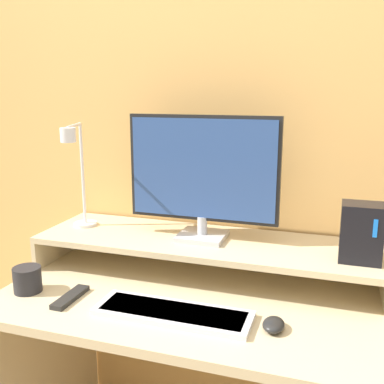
{
  "coord_description": "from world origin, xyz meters",
  "views": [
    {
      "loc": [
        0.44,
        -0.96,
        1.42
      ],
      "look_at": [
        -0.01,
        0.4,
        1.1
      ],
      "focal_mm": 42.0,
      "sensor_mm": 36.0,
      "label": 1
    }
  ],
  "objects_px": {
    "desk_lamp": "(77,171)",
    "remote_control": "(70,297)",
    "keyboard": "(171,313)",
    "mouse": "(274,325)",
    "mug": "(27,279)",
    "monitor": "(203,174)",
    "router_dock": "(361,233)"
  },
  "relations": [
    {
      "from": "mouse",
      "to": "mug",
      "type": "xyz_separation_m",
      "value": [
        -0.82,
        -0.01,
        0.03
      ]
    },
    {
      "from": "monitor",
      "to": "desk_lamp",
      "type": "relative_size",
      "value": 1.34
    },
    {
      "from": "remote_control",
      "to": "router_dock",
      "type": "bearing_deg",
      "value": 18.61
    },
    {
      "from": "mouse",
      "to": "remote_control",
      "type": "relative_size",
      "value": 0.53
    },
    {
      "from": "mug",
      "to": "mouse",
      "type": "bearing_deg",
      "value": 0.39
    },
    {
      "from": "keyboard",
      "to": "mouse",
      "type": "height_order",
      "value": "mouse"
    },
    {
      "from": "monitor",
      "to": "mouse",
      "type": "bearing_deg",
      "value": -47.16
    },
    {
      "from": "mouse",
      "to": "mug",
      "type": "height_order",
      "value": "mug"
    },
    {
      "from": "router_dock",
      "to": "mouse",
      "type": "relative_size",
      "value": 2.14
    },
    {
      "from": "monitor",
      "to": "mouse",
      "type": "height_order",
      "value": "monitor"
    },
    {
      "from": "remote_control",
      "to": "mug",
      "type": "relative_size",
      "value": 1.78
    },
    {
      "from": "router_dock",
      "to": "remote_control",
      "type": "relative_size",
      "value": 1.13
    },
    {
      "from": "desk_lamp",
      "to": "remote_control",
      "type": "xyz_separation_m",
      "value": [
        0.13,
        -0.28,
        -0.36
      ]
    },
    {
      "from": "router_dock",
      "to": "keyboard",
      "type": "relative_size",
      "value": 0.39
    },
    {
      "from": "desk_lamp",
      "to": "remote_control",
      "type": "bearing_deg",
      "value": -65.45
    },
    {
      "from": "router_dock",
      "to": "mouse",
      "type": "distance_m",
      "value": 0.42
    },
    {
      "from": "monitor",
      "to": "mug",
      "type": "bearing_deg",
      "value": -145.99
    },
    {
      "from": "desk_lamp",
      "to": "mug",
      "type": "relative_size",
      "value": 4.44
    },
    {
      "from": "desk_lamp",
      "to": "keyboard",
      "type": "xyz_separation_m",
      "value": [
        0.48,
        -0.28,
        -0.36
      ]
    },
    {
      "from": "router_dock",
      "to": "mug",
      "type": "bearing_deg",
      "value": -164.68
    },
    {
      "from": "remote_control",
      "to": "mug",
      "type": "xyz_separation_m",
      "value": [
        -0.17,
        0.01,
        0.03
      ]
    },
    {
      "from": "keyboard",
      "to": "mug",
      "type": "height_order",
      "value": "mug"
    },
    {
      "from": "keyboard",
      "to": "remote_control",
      "type": "height_order",
      "value": "keyboard"
    },
    {
      "from": "desk_lamp",
      "to": "router_dock",
      "type": "relative_size",
      "value": 2.2
    },
    {
      "from": "router_dock",
      "to": "mouse",
      "type": "bearing_deg",
      "value": -128.8
    },
    {
      "from": "remote_control",
      "to": "mug",
      "type": "distance_m",
      "value": 0.17
    },
    {
      "from": "desk_lamp",
      "to": "mouse",
      "type": "relative_size",
      "value": 4.71
    },
    {
      "from": "monitor",
      "to": "desk_lamp",
      "type": "height_order",
      "value": "monitor"
    },
    {
      "from": "keyboard",
      "to": "mouse",
      "type": "bearing_deg",
      "value": 2.42
    },
    {
      "from": "monitor",
      "to": "remote_control",
      "type": "relative_size",
      "value": 3.33
    },
    {
      "from": "desk_lamp",
      "to": "keyboard",
      "type": "bearing_deg",
      "value": -30.19
    },
    {
      "from": "mug",
      "to": "keyboard",
      "type": "bearing_deg",
      "value": -0.81
    }
  ]
}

